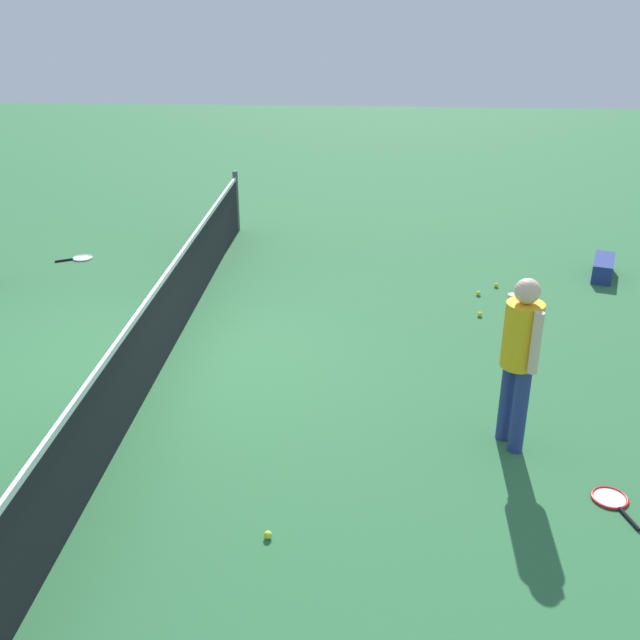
# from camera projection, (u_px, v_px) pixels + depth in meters

# --- Properties ---
(ground_plane) EXTENTS (40.00, 40.00, 0.00)m
(ground_plane) POSITION_uv_depth(u_px,v_px,m) (167.00, 358.00, 8.74)
(ground_plane) COLOR #2D6B3D
(court_net) EXTENTS (10.09, 0.09, 1.07)m
(court_net) POSITION_uv_depth(u_px,v_px,m) (163.00, 319.00, 8.53)
(court_net) COLOR #4C4C51
(court_net) RESTS_ON ground_plane
(player_near_side) EXTENTS (0.52, 0.44, 1.70)m
(player_near_side) POSITION_uv_depth(u_px,v_px,m) (520.00, 350.00, 6.68)
(player_near_side) COLOR navy
(player_near_side) RESTS_ON ground_plane
(tennis_racket_near_player) EXTENTS (0.61, 0.39, 0.03)m
(tennis_racket_near_player) POSITION_uv_depth(u_px,v_px,m) (612.00, 500.00, 6.31)
(tennis_racket_near_player) COLOR red
(tennis_racket_near_player) RESTS_ON ground_plane
(tennis_racket_far_player) EXTENTS (0.44, 0.59, 0.03)m
(tennis_racket_far_player) POSITION_uv_depth(u_px,v_px,m) (81.00, 258.00, 11.88)
(tennis_racket_far_player) COLOR white
(tennis_racket_far_player) RESTS_ON ground_plane
(tennis_ball_near_player) EXTENTS (0.07, 0.07, 0.07)m
(tennis_ball_near_player) POSITION_uv_depth(u_px,v_px,m) (268.00, 535.00, 5.88)
(tennis_ball_near_player) COLOR #C6E033
(tennis_ball_near_player) RESTS_ON ground_plane
(tennis_ball_midcourt) EXTENTS (0.07, 0.07, 0.07)m
(tennis_ball_midcourt) POSITION_uv_depth(u_px,v_px,m) (526.00, 373.00, 8.32)
(tennis_ball_midcourt) COLOR #C6E033
(tennis_ball_midcourt) RESTS_ON ground_plane
(tennis_ball_baseline) EXTENTS (0.07, 0.07, 0.07)m
(tennis_ball_baseline) POSITION_uv_depth(u_px,v_px,m) (480.00, 314.00, 9.81)
(tennis_ball_baseline) COLOR #C6E033
(tennis_ball_baseline) RESTS_ON ground_plane
(tennis_ball_stray_left) EXTENTS (0.07, 0.07, 0.07)m
(tennis_ball_stray_left) POSITION_uv_depth(u_px,v_px,m) (478.00, 293.00, 10.47)
(tennis_ball_stray_left) COLOR #C6E033
(tennis_ball_stray_left) RESTS_ON ground_plane
(tennis_ball_stray_right) EXTENTS (0.07, 0.07, 0.07)m
(tennis_ball_stray_right) POSITION_uv_depth(u_px,v_px,m) (496.00, 285.00, 10.76)
(tennis_ball_stray_right) COLOR #C6E033
(tennis_ball_stray_right) RESTS_ON ground_plane
(equipment_bag) EXTENTS (0.85, 0.52, 0.28)m
(equipment_bag) POSITION_uv_depth(u_px,v_px,m) (603.00, 267.00, 11.15)
(equipment_bag) COLOR navy
(equipment_bag) RESTS_ON ground_plane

